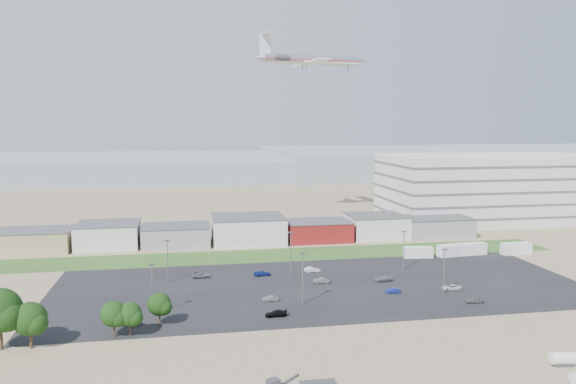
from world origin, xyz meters
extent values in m
plane|color=#827353|center=(0.00, 0.00, 0.00)|extent=(700.00, 700.00, 0.00)
cube|color=black|center=(5.00, 20.00, 0.01)|extent=(120.00, 50.00, 0.01)
cube|color=#264D1D|center=(0.00, 52.00, 0.01)|extent=(160.00, 16.00, 0.02)
cube|color=silver|center=(90.00, 95.00, 12.50)|extent=(80.00, 40.00, 25.00)
imported|color=silver|center=(32.83, 11.97, 0.60)|extent=(4.51, 2.50, 1.19)
imported|color=navy|center=(19.23, 12.13, 0.55)|extent=(3.40, 1.33, 1.10)
imported|color=#595B5E|center=(33.40, 2.76, 0.63)|extent=(3.84, 1.88, 1.26)
imported|color=black|center=(-8.20, 1.92, 0.61)|extent=(4.24, 1.82, 1.22)
imported|color=#595B5E|center=(-7.82, 11.41, 0.54)|extent=(3.35, 1.32, 1.08)
imported|color=navy|center=(-6.90, 31.20, 0.60)|extent=(4.29, 2.08, 1.20)
imported|color=#595B5E|center=(5.77, 22.59, 0.63)|extent=(3.91, 1.63, 1.26)
imported|color=#A5A5AA|center=(-21.55, 32.01, 0.61)|extent=(4.38, 2.03, 1.22)
imported|color=#595B5E|center=(-35.32, 2.02, 0.61)|extent=(4.28, 1.88, 1.22)
imported|color=silver|center=(5.82, 32.43, 0.65)|extent=(4.10, 1.84, 1.31)
imported|color=#A5A5AA|center=(20.20, 21.27, 0.62)|extent=(4.33, 1.87, 1.24)
camera|label=1|loc=(-24.45, -100.58, 36.58)|focal=35.00mm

